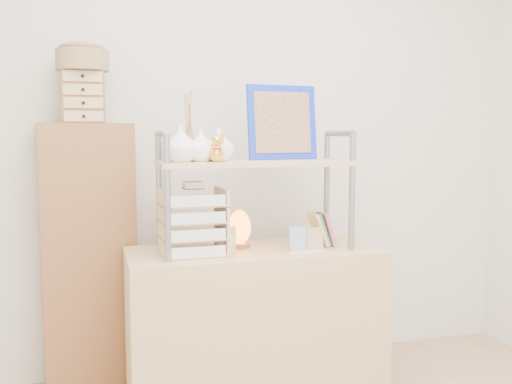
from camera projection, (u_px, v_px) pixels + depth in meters
room_shell at (323, 11)px, 1.85m from camera, size 3.42×3.41×2.61m
desk at (255, 326)px, 2.75m from camera, size 1.20×0.50×0.75m
cabinet at (88, 258)px, 2.86m from camera, size 0.47×0.29×1.35m
hutch at (237, 155)px, 2.65m from camera, size 0.90×0.34×0.79m
letter_tray at (193, 226)px, 2.59m from camera, size 0.28×0.26×0.33m
salt_lamp at (239, 228)px, 2.75m from camera, size 0.12×0.11×0.18m
desk_clock at (226, 241)px, 2.60m from camera, size 0.09×0.05×0.12m
postcard_stand at (306, 244)px, 2.66m from camera, size 0.17×0.06×0.12m
drawer_chest at (83, 97)px, 2.76m from camera, size 0.20×0.16×0.25m
woven_basket at (82, 60)px, 2.74m from camera, size 0.25×0.25×0.10m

